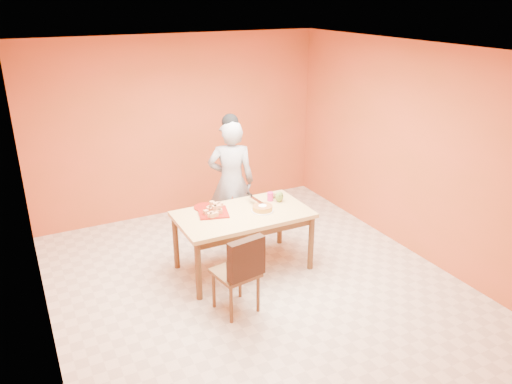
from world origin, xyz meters
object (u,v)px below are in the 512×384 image
sponge_cake (262,208)px  red_dinner_plate (205,207)px  egg_ornament (279,197)px  magenta_glass (270,197)px  dining_table (243,220)px  pastry_platter (213,213)px  checker_tin (273,196)px  dining_chair (236,271)px  person (231,182)px

sponge_cake → red_dinner_plate: bearing=145.2°
egg_ornament → magenta_glass: size_ratio=1.24×
red_dinner_plate → sponge_cake: (0.59, -0.41, 0.03)m
dining_table → pastry_platter: bearing=156.1°
red_dinner_plate → checker_tin: checker_tin is taller
red_dinner_plate → magenta_glass: size_ratio=2.45×
dining_chair → checker_tin: dining_chair is taller
sponge_cake → checker_tin: size_ratio=2.28×
dining_chair → sponge_cake: (0.69, 0.72, 0.31)m
dining_chair → magenta_glass: size_ratio=8.45×
sponge_cake → egg_ornament: 0.36m
person → checker_tin: (0.35, -0.53, -0.08)m
dining_table → sponge_cake: bearing=-14.1°
dining_chair → checker_tin: 1.49m
person → dining_table: bearing=98.3°
egg_ornament → checker_tin: egg_ornament is taller
person → magenta_glass: 0.67m
person → red_dinner_plate: 0.73m
dining_chair → pastry_platter: bearing=73.3°
person → red_dinner_plate: bearing=61.9°
dining_table → sponge_cake: 0.28m
dining_chair → checker_tin: (1.02, 1.05, 0.29)m
dining_chair → person: 1.76m
person → egg_ornament: person is taller
dining_table → egg_ornament: egg_ornament is taller
dining_table → dining_chair: dining_chair is taller
pastry_platter → person: bearing=50.7°
checker_tin → dining_table: bearing=-154.4°
dining_table → person: bearing=75.2°
dining_table → person: (0.21, 0.80, 0.19)m
egg_ornament → sponge_cake: bearing=-148.9°
red_dinner_plate → magenta_glass: (0.83, -0.17, 0.05)m
dining_table → person: person is taller
red_dinner_plate → egg_ornament: 0.95m
sponge_cake → magenta_glass: 0.34m
dining_chair → red_dinner_plate: (0.10, 1.13, 0.28)m
sponge_cake → magenta_glass: magenta_glass is taller
person → sponge_cake: 0.87m
magenta_glass → checker_tin: 0.13m
dining_table → magenta_glass: size_ratio=14.44×
dining_chair → magenta_glass: (0.93, 0.96, 0.33)m
dining_table → sponge_cake: size_ratio=6.57×
red_dinner_plate → egg_ornament: bearing=-15.3°
red_dinner_plate → sponge_cake: size_ratio=1.12×
person → sponge_cake: person is taller
dining_chair → person: bearing=58.3°
dining_table → pastry_platter: (-0.33, 0.14, 0.10)m
dining_chair → pastry_platter: size_ratio=2.69×
dining_chair → sponge_cake: bearing=37.3°
red_dinner_plate → pastry_platter: bearing=-82.8°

